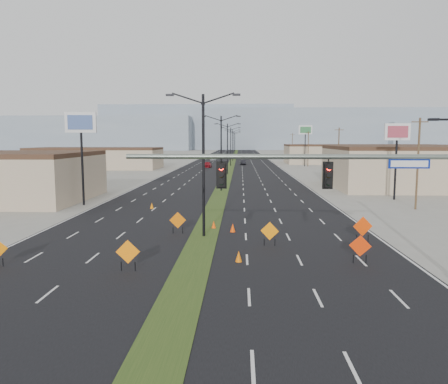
{
  "coord_description": "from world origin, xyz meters",
  "views": [
    {
      "loc": [
        2.6,
        -18.5,
        6.89
      ],
      "look_at": [
        1.44,
        12.14,
        3.2
      ],
      "focal_mm": 35.0,
      "sensor_mm": 36.0,
      "label": 1
    }
  ],
  "objects_px": {
    "cone_0": "(239,256)",
    "construction_sign_1": "(128,253)",
    "car_far": "(213,159)",
    "construction_sign_5": "(360,247)",
    "construction_sign_4": "(363,227)",
    "streetlight_0": "(203,161)",
    "streetlight_3": "(231,145)",
    "streetlight_1": "(221,151)",
    "construction_sign_2": "(178,221)",
    "car_left": "(207,165)",
    "signal_mast": "(368,185)",
    "streetlight_5": "(234,143)",
    "pole_sign_west": "(81,129)",
    "car_mid": "(243,162)",
    "streetlight_6": "(235,143)",
    "construction_sign_3": "(270,232)",
    "pole_sign_east_far": "(305,133)",
    "pole_sign_east_near": "(397,138)",
    "cone_2": "(233,228)",
    "cone_1": "(214,225)",
    "cone_3": "(152,206)",
    "streetlight_4": "(233,144)",
    "streetlight_2": "(227,147)"
  },
  "relations": [
    {
      "from": "streetlight_3",
      "to": "car_left",
      "type": "xyz_separation_m",
      "value": [
        -5.55,
        -7.3,
        -4.69
      ]
    },
    {
      "from": "pole_sign_west",
      "to": "construction_sign_5",
      "type": "bearing_deg",
      "value": -47.9
    },
    {
      "from": "cone_0",
      "to": "construction_sign_1",
      "type": "bearing_deg",
      "value": -161.42
    },
    {
      "from": "car_left",
      "to": "car_mid",
      "type": "bearing_deg",
      "value": 59.84
    },
    {
      "from": "car_far",
      "to": "construction_sign_1",
      "type": "relative_size",
      "value": 2.74
    },
    {
      "from": "streetlight_0",
      "to": "construction_sign_5",
      "type": "distance_m",
      "value": 12.17
    },
    {
      "from": "car_mid",
      "to": "construction_sign_4",
      "type": "height_order",
      "value": "construction_sign_4"
    },
    {
      "from": "signal_mast",
      "to": "pole_sign_west",
      "type": "distance_m",
      "value": 33.55
    },
    {
      "from": "streetlight_5",
      "to": "cone_0",
      "type": "height_order",
      "value": "streetlight_5"
    },
    {
      "from": "car_far",
      "to": "pole_sign_west",
      "type": "bearing_deg",
      "value": -100.84
    },
    {
      "from": "construction_sign_2",
      "to": "cone_0",
      "type": "bearing_deg",
      "value": -65.77
    },
    {
      "from": "streetlight_1",
      "to": "car_far",
      "type": "bearing_deg",
      "value": 94.39
    },
    {
      "from": "construction_sign_2",
      "to": "pole_sign_east_near",
      "type": "xyz_separation_m",
      "value": [
        22.36,
        19.18,
        6.11
      ]
    },
    {
      "from": "construction_sign_3",
      "to": "pole_sign_east_far",
      "type": "height_order",
      "value": "pole_sign_east_far"
    },
    {
      "from": "construction_sign_4",
      "to": "streetlight_0",
      "type": "bearing_deg",
      "value": 164.97
    },
    {
      "from": "streetlight_1",
      "to": "construction_sign_2",
      "type": "xyz_separation_m",
      "value": [
        -2.0,
        -27.09,
        -4.47
      ]
    },
    {
      "from": "construction_sign_1",
      "to": "cone_3",
      "type": "xyz_separation_m",
      "value": [
        -2.98,
        20.78,
        -0.68
      ]
    },
    {
      "from": "construction_sign_4",
      "to": "pole_sign_east_near",
      "type": "relative_size",
      "value": 0.2
    },
    {
      "from": "cone_3",
      "to": "pole_sign_east_far",
      "type": "relative_size",
      "value": 0.06
    },
    {
      "from": "car_left",
      "to": "streetlight_6",
      "type": "bearing_deg",
      "value": 90.45
    },
    {
      "from": "cone_2",
      "to": "streetlight_4",
      "type": "bearing_deg",
      "value": 91.06
    },
    {
      "from": "construction_sign_2",
      "to": "construction_sign_3",
      "type": "relative_size",
      "value": 1.01
    },
    {
      "from": "streetlight_6",
      "to": "cone_0",
      "type": "bearing_deg",
      "value": -89.17
    },
    {
      "from": "pole_sign_west",
      "to": "construction_sign_2",
      "type": "bearing_deg",
      "value": -54.56
    },
    {
      "from": "streetlight_2",
      "to": "pole_sign_west",
      "type": "bearing_deg",
      "value": -108.7
    },
    {
      "from": "streetlight_3",
      "to": "construction_sign_4",
      "type": "bearing_deg",
      "value": -82.78
    },
    {
      "from": "streetlight_2",
      "to": "cone_2",
      "type": "height_order",
      "value": "streetlight_2"
    },
    {
      "from": "construction_sign_5",
      "to": "cone_1",
      "type": "height_order",
      "value": "construction_sign_5"
    },
    {
      "from": "cone_0",
      "to": "streetlight_6",
      "type": "bearing_deg",
      "value": 90.83
    },
    {
      "from": "construction_sign_5",
      "to": "cone_2",
      "type": "xyz_separation_m",
      "value": [
        -7.26,
        8.02,
        -0.61
      ]
    },
    {
      "from": "streetlight_4",
      "to": "car_left",
      "type": "relative_size",
      "value": 2.33
    },
    {
      "from": "streetlight_4",
      "to": "streetlight_6",
      "type": "height_order",
      "value": "same"
    },
    {
      "from": "pole_sign_east_near",
      "to": "car_left",
      "type": "bearing_deg",
      "value": 115.97
    },
    {
      "from": "signal_mast",
      "to": "streetlight_6",
      "type": "relative_size",
      "value": 1.63
    },
    {
      "from": "streetlight_5",
      "to": "car_mid",
      "type": "bearing_deg",
      "value": -86.3
    },
    {
      "from": "streetlight_6",
      "to": "pole_sign_east_far",
      "type": "relative_size",
      "value": 0.95
    },
    {
      "from": "car_far",
      "to": "construction_sign_3",
      "type": "height_order",
      "value": "construction_sign_3"
    },
    {
      "from": "car_far",
      "to": "construction_sign_2",
      "type": "xyz_separation_m",
      "value": [
        4.53,
        -112.18,
        0.28
      ]
    },
    {
      "from": "cone_1",
      "to": "pole_sign_west",
      "type": "distance_m",
      "value": 20.24
    },
    {
      "from": "cone_1",
      "to": "streetlight_5",
      "type": "bearing_deg",
      "value": 90.22
    },
    {
      "from": "cone_1",
      "to": "pole_sign_east_far",
      "type": "bearing_deg",
      "value": 76.93
    },
    {
      "from": "signal_mast",
      "to": "streetlight_2",
      "type": "bearing_deg",
      "value": 97.39
    },
    {
      "from": "streetlight_5",
      "to": "pole_sign_west",
      "type": "bearing_deg",
      "value": -96.37
    },
    {
      "from": "pole_sign_east_near",
      "to": "streetlight_3",
      "type": "bearing_deg",
      "value": 109.05
    },
    {
      "from": "cone_0",
      "to": "cone_1",
      "type": "height_order",
      "value": "cone_0"
    },
    {
      "from": "streetlight_3",
      "to": "construction_sign_4",
      "type": "distance_m",
      "value": 86.22
    },
    {
      "from": "construction_sign_3",
      "to": "construction_sign_1",
      "type": "bearing_deg",
      "value": -130.11
    },
    {
      "from": "streetlight_1",
      "to": "streetlight_6",
      "type": "relative_size",
      "value": 1.0
    },
    {
      "from": "signal_mast",
      "to": "streetlight_1",
      "type": "height_order",
      "value": "streetlight_1"
    },
    {
      "from": "car_far",
      "to": "construction_sign_5",
      "type": "bearing_deg",
      "value": -88.97
    }
  ]
}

